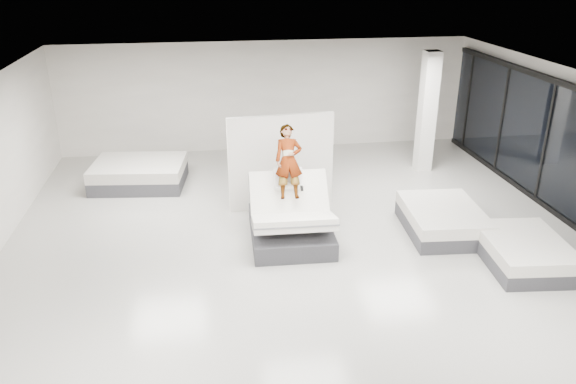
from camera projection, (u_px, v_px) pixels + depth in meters
The scene contains 9 objects.
room at pixel (311, 184), 10.16m from camera, with size 14.00×14.04×3.20m.
hero_bed at pixel (291, 221), 11.42m from camera, with size 1.69×2.19×1.42m.
person at pixel (289, 175), 11.39m from camera, with size 0.56×0.37×1.54m, color slate.
remote at pixel (302, 188), 11.16m from camera, with size 0.05×0.14×0.03m, color black.
divider_panel at pixel (281, 162), 12.71m from camera, with size 2.42×0.11×2.20m, color white.
flat_bed_right_far at pixel (442, 220), 11.83m from camera, with size 1.66×2.12×0.55m.
flat_bed_right_near at pixel (524, 252), 10.57m from camera, with size 1.60×2.02×0.52m.
flat_bed_left_far at pixel (139, 174), 14.25m from camera, with size 2.42×1.93×0.62m.
column at pixel (427, 112), 14.82m from camera, with size 0.40×0.40×3.20m, color white.
Camera 1 is at (-1.85, -9.25, 5.40)m, focal length 35.00 mm.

